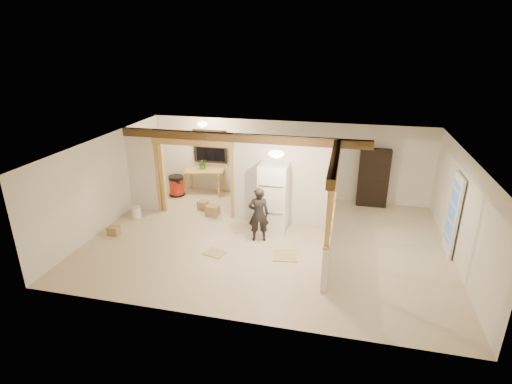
% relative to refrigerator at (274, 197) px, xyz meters
% --- Properties ---
extents(floor, '(9.00, 6.50, 0.01)m').
position_rel_refrigerator_xyz_m(floor, '(-0.02, -0.77, -0.92)').
color(floor, '#C4B292').
rests_on(floor, ground).
extents(ceiling, '(9.00, 6.50, 0.01)m').
position_rel_refrigerator_xyz_m(ceiling, '(-0.02, -0.77, 1.58)').
color(ceiling, white).
extents(wall_back, '(9.00, 0.01, 2.50)m').
position_rel_refrigerator_xyz_m(wall_back, '(-0.02, 2.48, 0.33)').
color(wall_back, silver).
rests_on(wall_back, floor).
extents(wall_front, '(9.00, 0.01, 2.50)m').
position_rel_refrigerator_xyz_m(wall_front, '(-0.02, -4.02, 0.33)').
color(wall_front, silver).
rests_on(wall_front, floor).
extents(wall_left, '(0.01, 6.50, 2.50)m').
position_rel_refrigerator_xyz_m(wall_left, '(-4.52, -0.77, 0.33)').
color(wall_left, silver).
rests_on(wall_left, floor).
extents(wall_right, '(0.01, 6.50, 2.50)m').
position_rel_refrigerator_xyz_m(wall_right, '(4.48, -0.77, 0.33)').
color(wall_right, silver).
rests_on(wall_right, floor).
extents(partition_left_stub, '(0.90, 0.12, 2.50)m').
position_rel_refrigerator_xyz_m(partition_left_stub, '(-4.07, 0.43, 0.33)').
color(partition_left_stub, silver).
rests_on(partition_left_stub, floor).
extents(partition_center, '(2.80, 0.12, 2.50)m').
position_rel_refrigerator_xyz_m(partition_center, '(0.18, 0.43, 0.33)').
color(partition_center, silver).
rests_on(partition_center, floor).
extents(doorway_frame, '(2.46, 0.14, 2.20)m').
position_rel_refrigerator_xyz_m(doorway_frame, '(-2.42, 0.43, 0.18)').
color(doorway_frame, tan).
rests_on(doorway_frame, floor).
extents(header_beam_back, '(7.00, 0.18, 0.22)m').
position_rel_refrigerator_xyz_m(header_beam_back, '(-1.02, 0.43, 1.46)').
color(header_beam_back, brown).
rests_on(header_beam_back, ceiling).
extents(header_beam_right, '(0.18, 3.30, 0.22)m').
position_rel_refrigerator_xyz_m(header_beam_right, '(1.58, -1.17, 1.46)').
color(header_beam_right, brown).
rests_on(header_beam_right, ceiling).
extents(pony_wall, '(0.12, 3.20, 1.00)m').
position_rel_refrigerator_xyz_m(pony_wall, '(1.58, -1.17, -0.42)').
color(pony_wall, silver).
rests_on(pony_wall, floor).
extents(stud_partition, '(0.14, 3.20, 1.32)m').
position_rel_refrigerator_xyz_m(stud_partition, '(1.58, -1.17, 0.74)').
color(stud_partition, tan).
rests_on(stud_partition, pony_wall).
extents(window_back, '(1.12, 0.10, 1.10)m').
position_rel_refrigerator_xyz_m(window_back, '(-2.62, 2.40, 0.63)').
color(window_back, black).
rests_on(window_back, wall_back).
extents(french_door, '(0.12, 0.86, 2.00)m').
position_rel_refrigerator_xyz_m(french_door, '(4.40, -0.37, 0.08)').
color(french_door, white).
rests_on(french_door, floor).
extents(ceiling_dome_main, '(0.36, 0.36, 0.16)m').
position_rel_refrigerator_xyz_m(ceiling_dome_main, '(0.28, -1.27, 1.56)').
color(ceiling_dome_main, '#FFEABF').
rests_on(ceiling_dome_main, ceiling).
extents(ceiling_dome_util, '(0.32, 0.32, 0.14)m').
position_rel_refrigerator_xyz_m(ceiling_dome_util, '(-2.52, 1.53, 1.56)').
color(ceiling_dome_util, '#FFEABF').
rests_on(ceiling_dome_util, ceiling).
extents(hanging_bulb, '(0.07, 0.07, 0.07)m').
position_rel_refrigerator_xyz_m(hanging_bulb, '(-2.02, 0.83, 1.26)').
color(hanging_bulb, '#FFD88C').
rests_on(hanging_bulb, ceiling).
extents(refrigerator, '(0.76, 0.73, 1.83)m').
position_rel_refrigerator_xyz_m(refrigerator, '(0.00, 0.00, 0.00)').
color(refrigerator, silver).
rests_on(refrigerator, floor).
extents(woman, '(0.61, 0.49, 1.46)m').
position_rel_refrigerator_xyz_m(woman, '(-0.23, -0.81, -0.19)').
color(woman, black).
rests_on(woman, floor).
extents(work_table, '(1.41, 0.91, 0.82)m').
position_rel_refrigerator_xyz_m(work_table, '(-2.76, 2.10, -0.51)').
color(work_table, tan).
rests_on(work_table, floor).
extents(potted_plant, '(0.42, 0.40, 0.37)m').
position_rel_refrigerator_xyz_m(potted_plant, '(-2.82, 2.18, 0.09)').
color(potted_plant, '#397830').
rests_on(potted_plant, work_table).
extents(shop_vac, '(0.66, 0.66, 0.69)m').
position_rel_refrigerator_xyz_m(shop_vac, '(-3.59, 1.66, -0.57)').
color(shop_vac, maroon).
rests_on(shop_vac, floor).
extents(bookshelf, '(0.91, 0.30, 1.82)m').
position_rel_refrigerator_xyz_m(bookshelf, '(2.69, 2.26, -0.01)').
color(bookshelf, black).
rests_on(bookshelf, floor).
extents(bucket, '(0.28, 0.28, 0.34)m').
position_rel_refrigerator_xyz_m(bucket, '(-4.00, -0.28, -0.75)').
color(bucket, silver).
rests_on(bucket, floor).
extents(box_util_a, '(0.40, 0.35, 0.31)m').
position_rel_refrigerator_xyz_m(box_util_a, '(-1.90, 0.39, -0.76)').
color(box_util_a, '#9C7C4B').
rests_on(box_util_a, floor).
extents(box_util_b, '(0.33, 0.33, 0.26)m').
position_rel_refrigerator_xyz_m(box_util_b, '(-2.34, 0.78, -0.79)').
color(box_util_b, '#9C7C4B').
rests_on(box_util_b, floor).
extents(box_front, '(0.29, 0.24, 0.23)m').
position_rel_refrigerator_xyz_m(box_front, '(-4.06, -1.40, -0.80)').
color(box_front, '#9C7C4B').
rests_on(box_front, floor).
extents(floor_panel_near, '(0.67, 0.67, 0.02)m').
position_rel_refrigerator_xyz_m(floor_panel_near, '(0.58, -1.46, -0.91)').
color(floor_panel_near, tan).
rests_on(floor_panel_near, floor).
extents(floor_panel_far, '(0.59, 0.52, 0.02)m').
position_rel_refrigerator_xyz_m(floor_panel_far, '(-1.12, -1.73, -0.91)').
color(floor_panel_far, tan).
rests_on(floor_panel_far, floor).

